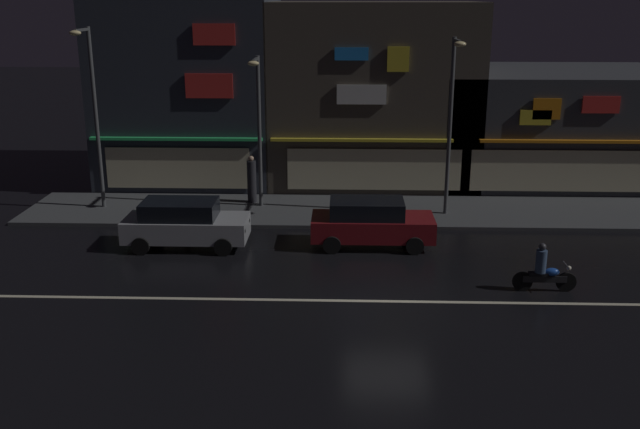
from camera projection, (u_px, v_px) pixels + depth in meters
ground_plane at (388, 302)px, 20.83m from camera, size 140.00×140.00×0.00m
lane_divider_stripe at (388, 301)px, 20.83m from camera, size 27.08×0.16×0.01m
sidewalk_far at (375, 211)px, 29.29m from camera, size 28.50×4.40×0.14m
storefront_left_block at (373, 94)px, 33.33m from camera, size 9.37×6.69×8.25m
storefront_center_block at (193, 84)px, 34.26m from camera, size 7.86×8.29×8.91m
storefront_right_block at (549, 124)px, 34.41m from camera, size 10.97×8.59×5.17m
streetlamp_west at (93, 104)px, 28.27m from camera, size 0.44×1.64×7.23m
streetlamp_mid at (258, 119)px, 28.56m from camera, size 0.44×1.64×6.12m
streetlamp_east at (451, 113)px, 27.39m from camera, size 0.44×1.64×6.90m
pedestrian_on_sidewalk at (252, 181)px, 30.10m from camera, size 0.38×0.38×1.99m
parked_car_near_kerb at (185, 223)px, 25.15m from camera, size 4.30×1.98×1.67m
parked_car_trailing at (371, 222)px, 25.26m from camera, size 4.30×1.98×1.67m
motorcycle_following at (543, 271)px, 21.38m from camera, size 1.90×0.60×1.52m
traffic_cone at (187, 230)px, 26.30m from camera, size 0.36×0.36×0.55m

